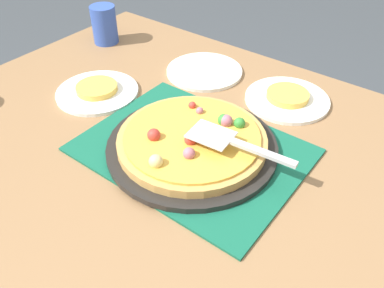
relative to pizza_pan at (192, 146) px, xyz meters
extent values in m
cube|color=olive|center=(0.00, 0.00, -0.03)|extent=(1.40, 1.00, 0.03)
cube|color=olive|center=(-0.64, 0.44, -0.40)|extent=(0.07, 0.07, 0.72)
cube|color=#145B42|center=(0.00, 0.00, -0.01)|extent=(0.48, 0.36, 0.01)
cylinder|color=black|center=(0.00, 0.00, 0.00)|extent=(0.38, 0.38, 0.01)
cylinder|color=tan|center=(0.00, 0.00, 0.02)|extent=(0.33, 0.33, 0.02)
cylinder|color=gold|center=(0.00, 0.00, 0.03)|extent=(0.30, 0.30, 0.01)
sphere|color=#B76675|center=(0.04, -0.06, 0.04)|extent=(0.03, 0.03, 0.03)
sphere|color=#338433|center=(0.03, 0.08, 0.04)|extent=(0.03, 0.03, 0.03)
sphere|color=#B76675|center=(-0.04, 0.08, 0.04)|extent=(0.02, 0.02, 0.02)
sphere|color=#338433|center=(0.06, 0.09, 0.04)|extent=(0.03, 0.03, 0.03)
sphere|color=red|center=(0.02, -0.01, 0.04)|extent=(0.02, 0.02, 0.02)
sphere|color=#E5CC7F|center=(0.00, -0.12, 0.04)|extent=(0.03, 0.03, 0.03)
sphere|color=red|center=(0.01, -0.02, 0.04)|extent=(0.03, 0.03, 0.03)
sphere|color=#B76675|center=(0.04, 0.08, 0.04)|extent=(0.03, 0.03, 0.03)
sphere|color=red|center=(-0.06, 0.09, 0.04)|extent=(0.02, 0.02, 0.02)
sphere|color=red|center=(-0.06, -0.06, 0.04)|extent=(0.03, 0.03, 0.03)
cylinder|color=white|center=(-0.35, 0.03, -0.01)|extent=(0.22, 0.22, 0.01)
cylinder|color=white|center=(0.08, 0.31, -0.01)|extent=(0.22, 0.22, 0.01)
cylinder|color=white|center=(-0.18, 0.30, -0.01)|extent=(0.22, 0.22, 0.01)
cylinder|color=#EAB747|center=(-0.35, 0.03, 0.01)|extent=(0.11, 0.11, 0.02)
cylinder|color=#EAB747|center=(0.08, 0.31, 0.01)|extent=(0.11, 0.11, 0.02)
cylinder|color=#3351AD|center=(-0.56, 0.27, 0.05)|extent=(0.08, 0.08, 0.12)
cube|color=silver|center=(0.05, 0.00, 0.06)|extent=(0.10, 0.08, 0.00)
cube|color=#B2B2B7|center=(0.16, 0.02, 0.06)|extent=(0.14, 0.03, 0.01)
camera|label=1|loc=(0.41, -0.54, 0.57)|focal=37.41mm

